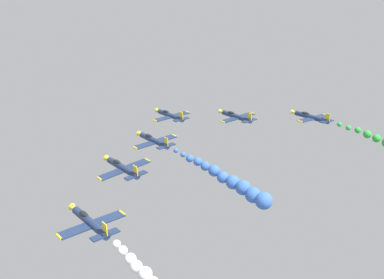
{
  "coord_description": "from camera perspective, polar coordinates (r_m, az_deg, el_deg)",
  "views": [
    {
      "loc": [
        -53.29,
        -66.95,
        109.97
      ],
      "look_at": [
        0.0,
        0.0,
        79.66
      ],
      "focal_mm": 43.34,
      "sensor_mm": 36.0,
      "label": 1
    }
  ],
  "objects": [
    {
      "name": "airplane_trailing",
      "position": [
        63.89,
        -12.46,
        -9.87
      ],
      "size": [
        9.57,
        10.35,
        2.33
      ],
      "rotation": [
        0.0,
        -0.03,
        0.0
      ],
      "color": "navy"
    },
    {
      "name": "airplane_left_inner",
      "position": [
        91.18,
        -4.73,
        -0.1
      ],
      "size": [
        9.57,
        10.35,
        2.34
      ],
      "rotation": [
        0.0,
        -0.05,
        0.0
      ],
      "color": "navy"
    },
    {
      "name": "airplane_left_outer",
      "position": [
        77.65,
        -8.56,
        -3.42
      ],
      "size": [
        9.55,
        10.35,
        2.49
      ],
      "rotation": [
        0.0,
        -0.09,
        0.0
      ],
      "color": "navy"
    },
    {
      "name": "airplane_lead",
      "position": [
        105.97,
        -2.7,
        3.0
      ],
      "size": [
        9.57,
        10.35,
        2.34
      ],
      "rotation": [
        0.0,
        -0.04,
        0.0
      ],
      "color": "navy"
    },
    {
      "name": "airplane_right_inner",
      "position": [
        105.86,
        5.46,
        2.85
      ],
      "size": [
        9.57,
        10.35,
        2.33
      ],
      "rotation": [
        0.0,
        -0.03,
        0.0
      ],
      "color": "navy"
    },
    {
      "name": "smoke_trail_left_inner",
      "position": [
        76.7,
        5.58,
        -5.6
      ],
      "size": [
        4.23,
        22.11,
        4.82
      ],
      "color": "blue"
    },
    {
      "name": "airplane_right_outer",
      "position": [
        107.63,
        14.46,
        2.7
      ],
      "size": [
        9.57,
        10.35,
        2.33
      ],
      "rotation": [
        0.0,
        0.03,
        0.0
      ],
      "color": "navy"
    }
  ]
}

